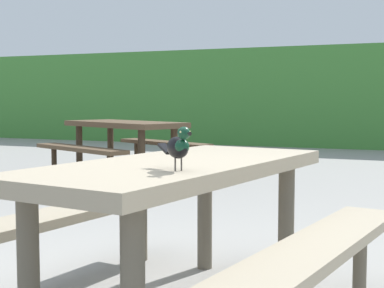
{
  "coord_description": "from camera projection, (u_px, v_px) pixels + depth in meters",
  "views": [
    {
      "loc": [
        1.25,
        -2.27,
        1.03
      ],
      "look_at": [
        0.25,
        0.03,
        0.84
      ],
      "focal_mm": 54.13,
      "sensor_mm": 36.0,
      "label": 1
    }
  ],
  "objects": [
    {
      "name": "picnic_table_foreground",
      "position": [
        178.0,
        199.0,
        2.78
      ],
      "size": [
        1.91,
        1.94,
        0.74
      ],
      "color": "gray",
      "rests_on": "ground"
    },
    {
      "name": "bird_grackle",
      "position": [
        179.0,
        146.0,
        2.36
      ],
      "size": [
        0.23,
        0.2,
        0.18
      ],
      "color": "black",
      "rests_on": "picnic_table_foreground"
    },
    {
      "name": "hedge_wall",
      "position": [
        379.0,
        97.0,
        12.42
      ],
      "size": [
        28.0,
        1.44,
        2.18
      ],
      "primitive_type": "cube",
      "color": "#428438",
      "rests_on": "ground"
    },
    {
      "name": "picnic_table_mid_left",
      "position": [
        125.0,
        135.0,
        7.76
      ],
      "size": [
        2.23,
        2.22,
        0.74
      ],
      "color": "brown",
      "rests_on": "ground"
    }
  ]
}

